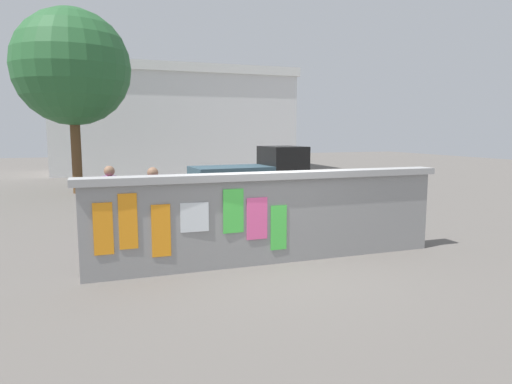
{
  "coord_description": "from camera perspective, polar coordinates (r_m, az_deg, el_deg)",
  "views": [
    {
      "loc": [
        -2.94,
        -7.39,
        2.32
      ],
      "look_at": [
        0.5,
        2.26,
        0.96
      ],
      "focal_mm": 31.94,
      "sensor_mm": 36.0,
      "label": 1
    }
  ],
  "objects": [
    {
      "name": "motorcycle",
      "position": [
        10.47,
        -1.72,
        -2.66
      ],
      "size": [
        1.9,
        0.56,
        0.87
      ],
      "color": "black",
      "rests_on": "ground"
    },
    {
      "name": "poster_wall",
      "position": [
        8.09,
        2.02,
        -3.05
      ],
      "size": [
        6.65,
        0.42,
        1.62
      ],
      "color": "gray",
      "rests_on": "ground"
    },
    {
      "name": "tree_roadside",
      "position": [
        18.62,
        -22.06,
        14.21
      ],
      "size": [
        4.24,
        4.24,
        6.79
      ],
      "color": "brown",
      "rests_on": "ground"
    },
    {
      "name": "bicycle_near",
      "position": [
        12.97,
        -12.48,
        -1.3
      ],
      "size": [
        1.69,
        0.49,
        0.95
      ],
      "color": "black",
      "rests_on": "ground"
    },
    {
      "name": "person_walking",
      "position": [
        10.01,
        -17.78,
        -0.47
      ],
      "size": [
        0.48,
        0.48,
        1.62
      ],
      "color": "purple",
      "rests_on": "ground"
    },
    {
      "name": "bicycle_far",
      "position": [
        10.76,
        11.6,
        -3.08
      ],
      "size": [
        1.71,
        0.44,
        0.95
      ],
      "color": "black",
      "rests_on": "ground"
    },
    {
      "name": "ground",
      "position": [
        15.84,
        -8.69,
        -0.95
      ],
      "size": [
        60.0,
        60.0,
        0.0
      ],
      "primitive_type": "plane",
      "color": "#605B56"
    },
    {
      "name": "person_bystander",
      "position": [
        9.4,
        -12.72,
        -0.8
      ],
      "size": [
        0.47,
        0.47,
        1.62
      ],
      "color": "#3F994C",
      "rests_on": "ground"
    },
    {
      "name": "auto_rickshaw_truck",
      "position": [
        14.49,
        -0.16,
        1.93
      ],
      "size": [
        3.69,
        1.74,
        1.85
      ],
      "color": "black",
      "rests_on": "ground"
    },
    {
      "name": "building_background",
      "position": [
        27.88,
        -10.16,
        8.91
      ],
      "size": [
        13.9,
        5.42,
        6.03
      ],
      "color": "silver",
      "rests_on": "ground"
    }
  ]
}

